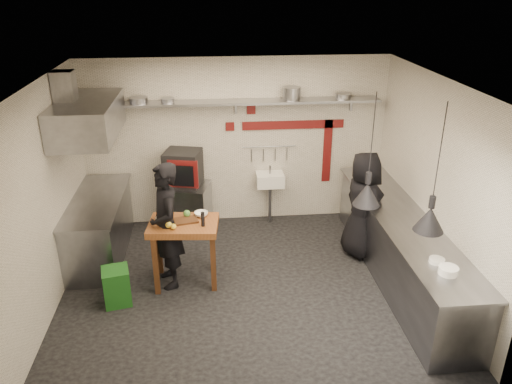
{
  "coord_description": "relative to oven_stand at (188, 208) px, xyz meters",
  "views": [
    {
      "loc": [
        -0.45,
        -5.83,
        3.97
      ],
      "look_at": [
        0.15,
        0.3,
        1.27
      ],
      "focal_mm": 35.0,
      "sensor_mm": 36.0,
      "label": 1
    }
  ],
  "objects": [
    {
      "name": "hood_duct",
      "position": [
        -1.51,
        -0.69,
        2.15
      ],
      "size": [
        0.28,
        0.28,
        0.5
      ],
      "primitive_type": "cube",
      "color": "slate",
      "rests_on": "ceiling"
    },
    {
      "name": "heat_lamp_near",
      "position": [
        2.23,
        -2.33,
        1.72
      ],
      "size": [
        0.4,
        0.4,
        1.36
      ],
      "primitive_type": null,
      "rotation": [
        0.0,
        0.0,
        -0.25
      ],
      "color": "black",
      "rests_on": "ceiling"
    },
    {
      "name": "pan_mid_left",
      "position": [
        -0.23,
        0.18,
        1.78
      ],
      "size": [
        0.27,
        0.27,
        0.07
      ],
      "primitive_type": "cylinder",
      "rotation": [
        0.0,
        0.0,
        0.27
      ],
      "color": "slate",
      "rests_on": "back_shelf"
    },
    {
      "name": "chef_right",
      "position": [
        2.62,
        -1.07,
        0.42
      ],
      "size": [
        0.72,
        0.92,
        1.65
      ],
      "primitive_type": "imported",
      "rotation": [
        0.0,
        0.0,
        1.85
      ],
      "color": "black",
      "rests_on": "floor"
    },
    {
      "name": "shelf_bracket_mid",
      "position": [
        0.84,
        0.33,
        1.62
      ],
      "size": [
        0.04,
        0.06,
        0.24
      ],
      "primitive_type": "cube",
      "color": "slate",
      "rests_on": "wall_back"
    },
    {
      "name": "red_band_vert",
      "position": [
        2.39,
        0.34,
        0.8
      ],
      "size": [
        0.14,
        0.02,
        1.1
      ],
      "primitive_type": "cube",
      "color": "#601313",
      "rests_on": "wall_back"
    },
    {
      "name": "counter_left_top",
      "position": [
        -1.31,
        -0.69,
        0.52
      ],
      "size": [
        0.76,
        2.0,
        0.03
      ],
      "primitive_type": "cube",
      "color": "slate",
      "rests_on": "counter_left"
    },
    {
      "name": "shelf_bracket_right",
      "position": [
        2.74,
        0.33,
        1.62
      ],
      "size": [
        0.04,
        0.06,
        0.24
      ],
      "primitive_type": "cube",
      "color": "slate",
      "rests_on": "wall_back"
    },
    {
      "name": "sink_drain",
      "position": [
        1.39,
        0.14,
        -0.06
      ],
      "size": [
        0.06,
        0.06,
        0.66
      ],
      "primitive_type": "cylinder",
      "color": "slate",
      "rests_on": "floor"
    },
    {
      "name": "plate_stack",
      "position": [
        2.96,
        -3.12,
        0.57
      ],
      "size": [
        0.28,
        0.28,
        0.09
      ],
      "primitive_type": "cylinder",
      "rotation": [
        0.0,
        0.0,
        0.37
      ],
      "color": "white",
      "rests_on": "counter_right_top"
    },
    {
      "name": "pan_far_left",
      "position": [
        -0.67,
        0.18,
        1.79
      ],
      "size": [
        0.38,
        0.38,
        0.09
      ],
      "primitive_type": "cylinder",
      "rotation": [
        0.0,
        0.0,
        -0.44
      ],
      "color": "slate",
      "rests_on": "back_shelf"
    },
    {
      "name": "oven_glass",
      "position": [
        -0.04,
        -0.3,
        0.69
      ],
      "size": [
        0.33,
        0.09,
        0.34
      ],
      "primitive_type": "cube",
      "rotation": [
        0.0,
        0.0,
        -0.23
      ],
      "color": "black",
      "rests_on": "oven_door"
    },
    {
      "name": "wall_right",
      "position": [
        3.34,
        -1.74,
        1.0
      ],
      "size": [
        0.04,
        4.2,
        2.8
      ],
      "primitive_type": "cube",
      "color": "silver",
      "rests_on": "floor"
    },
    {
      "name": "wall_front",
      "position": [
        0.84,
        -3.84,
        1.0
      ],
      "size": [
        5.0,
        0.04,
        2.8
      ],
      "primitive_type": "cube",
      "color": "silver",
      "rests_on": "floor"
    },
    {
      "name": "red_band_horiz",
      "position": [
        1.79,
        0.34,
        1.28
      ],
      "size": [
        1.7,
        0.02,
        0.14
      ],
      "primitive_type": "cube",
      "color": "#601313",
      "rests_on": "wall_back"
    },
    {
      "name": "small_bowl_right",
      "position": [
        2.94,
        -2.88,
        0.56
      ],
      "size": [
        0.2,
        0.2,
        0.05
      ],
      "primitive_type": "cylinder",
      "rotation": [
        0.0,
        0.0,
        0.12
      ],
      "color": "white",
      "rests_on": "counter_right_top"
    },
    {
      "name": "counter_right_top",
      "position": [
        2.99,
        -1.74,
        0.52
      ],
      "size": [
        0.76,
        3.9,
        0.03
      ],
      "primitive_type": "cube",
      "color": "slate",
      "rests_on": "counter_right"
    },
    {
      "name": "counter_right",
      "position": [
        2.99,
        -1.74,
        0.05
      ],
      "size": [
        0.7,
        3.8,
        0.9
      ],
      "primitive_type": "cube",
      "color": "slate",
      "rests_on": "floor"
    },
    {
      "name": "ceiling",
      "position": [
        0.84,
        -1.74,
        2.4
      ],
      "size": [
        5.0,
        5.0,
        0.0
      ],
      "primitive_type": "plane",
      "color": "beige",
      "rests_on": "floor"
    },
    {
      "name": "lemon_a",
      "position": [
        -0.18,
        -1.69,
        0.56
      ],
      "size": [
        0.11,
        0.11,
        0.09
      ],
      "primitive_type": "sphere",
      "rotation": [
        0.0,
        0.0,
        -0.41
      ],
      "color": "yellow",
      "rests_on": "prep_table"
    },
    {
      "name": "floor",
      "position": [
        0.84,
        -1.74,
        -0.4
      ],
      "size": [
        5.0,
        5.0,
        0.0
      ],
      "primitive_type": "plane",
      "color": "black",
      "rests_on": "ground"
    },
    {
      "name": "chef_left",
      "position": [
        -0.23,
        -1.58,
        0.48
      ],
      "size": [
        0.59,
        0.74,
        1.77
      ],
      "primitive_type": "imported",
      "rotation": [
        0.0,
        0.0,
        -1.27
      ],
      "color": "black",
      "rests_on": "floor"
    },
    {
      "name": "hand_sink",
      "position": [
        1.39,
        0.18,
        0.38
      ],
      "size": [
        0.46,
        0.34,
        0.22
      ],
      "primitive_type": "cube",
      "color": "white",
      "rests_on": "wall_back"
    },
    {
      "name": "sink_tap",
      "position": [
        1.39,
        0.18,
        0.56
      ],
      "size": [
        0.03,
        0.03,
        0.14
      ],
      "primitive_type": "cylinder",
      "color": "slate",
      "rests_on": "hand_sink"
    },
    {
      "name": "cutting_board",
      "position": [
        0.04,
        -1.53,
        0.53
      ],
      "size": [
        0.35,
        0.28,
        0.02
      ],
      "primitive_type": "cube",
      "rotation": [
        0.0,
        0.0,
        0.23
      ],
      "color": "#482814",
      "rests_on": "prep_table"
    },
    {
      "name": "utensil_rail",
      "position": [
        1.39,
        0.32,
        0.92
      ],
      "size": [
        0.9,
        0.02,
        0.02
      ],
      "primitive_type": "cylinder",
      "rotation": [
        0.0,
        1.57,
        0.0
      ],
      "color": "slate",
      "rests_on": "wall_back"
    },
    {
      "name": "red_tile_a",
      "position": [
        1.09,
        0.34,
        1.55
      ],
      "size": [
        0.14,
        0.02,
        0.14
      ],
      "primitive_type": "cube",
      "color": "#601313",
      "rests_on": "wall_back"
    },
    {
      "name": "prep_table",
      "position": [
        0.0,
        -1.56,
        0.06
      ],
      "size": [
        0.98,
        0.72,
        0.92
      ],
      "primitive_type": null,
      "rotation": [
        0.0,
        0.0,
        -0.09
      ],
      "color": "brown",
      "rests_on": "floor"
    },
    {
      "name": "oven_door",
      "position": [
        -0.04,
        -0.22,
        0.69
      ],
      "size": [
        0.48,
        0.14,
        0.46
      ],
      "primitive_type": "cube",
      "rotation": [
        0.0,
        0.0,
        -0.23
      ],
      "color": "#601313",
      "rests_on": "combi_oven"
    },
    {
      "name": "pan_right",
      "position": [
        2.55,
        0.18,
        1.78
      ],
      "size": [
        0.28,
        0.28,
        0.08
      ],
      "primitive_type": "cylinder",
      "rotation": [
        0.0,
        0.0,
        0.11
      ],
      "color": "slate",
      "rests_on": "back_shelf"
    },
    {
      "name": "steel_tray",
      "position": [
        -0.28,
        -1.43,
        0.54
      ],
      "size": [
        0.21,
        0.16,
        0.03
      ],
      "primitive_type": "cube",
      "rotation": [
        0.0,
        0.0,
        -0.17
      ],
      "color": "slate",
      "rests_on": "prep_table"
    },
    {
      "name": "stock_pot",
      "position": [
        1.72,
        0.18,
        1.84
      ],
      "size": [
        0.32,
        0.32,
        0.2
      ],
      "primitive_type": "cylinder",
      "rotation": [
        0.0,
        0.0,
        -0.15
      ],
      "color": "slate",
      "rests_on": "back_shelf"
    },
    {
      "name": "shelf_bracket_left",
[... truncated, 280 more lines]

